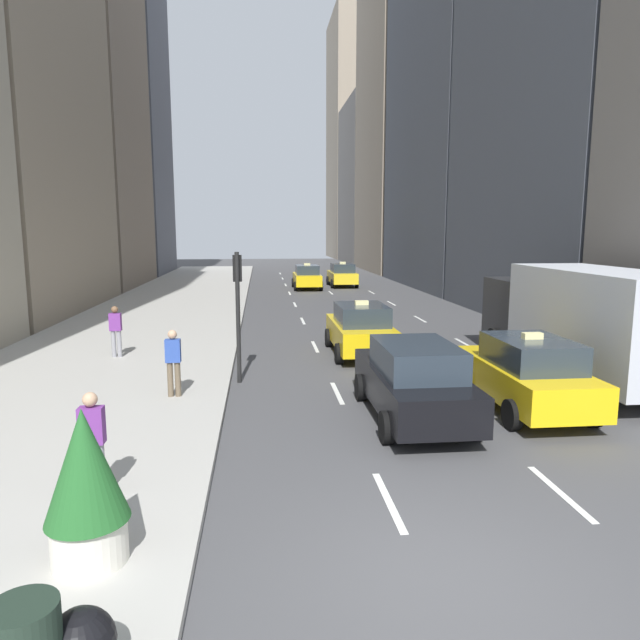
# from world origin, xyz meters

# --- Properties ---
(ground_plane) EXTENTS (160.00, 160.00, 0.00)m
(ground_plane) POSITION_xyz_m (0.00, 0.00, 0.00)
(ground_plane) COLOR #474749
(sidewalk_left) EXTENTS (8.00, 66.00, 0.15)m
(sidewalk_left) POSITION_xyz_m (-7.00, 27.00, 0.07)
(sidewalk_left) COLOR #ADAAA3
(sidewalk_left) RESTS_ON ground
(lane_markings) EXTENTS (5.72, 56.00, 0.01)m
(lane_markings) POSITION_xyz_m (2.60, 23.00, 0.01)
(lane_markings) COLOR white
(lane_markings) RESTS_ON ground
(building_row_right) EXTENTS (6.00, 89.15, 37.74)m
(building_row_right) POSITION_xyz_m (12.00, 50.19, 14.72)
(building_row_right) COLOR slate
(building_row_right) RESTS_ON ground
(taxi_lead) EXTENTS (2.02, 4.40, 1.87)m
(taxi_lead) POSITION_xyz_m (1.20, 12.55, 0.88)
(taxi_lead) COLOR yellow
(taxi_lead) RESTS_ON ground
(taxi_second) EXTENTS (2.02, 4.40, 1.87)m
(taxi_second) POSITION_xyz_m (1.20, 34.74, 0.88)
(taxi_second) COLOR yellow
(taxi_second) RESTS_ON ground
(taxi_third) EXTENTS (2.02, 4.40, 1.87)m
(taxi_third) POSITION_xyz_m (4.00, 6.19, 0.88)
(taxi_third) COLOR yellow
(taxi_third) RESTS_ON ground
(taxi_fourth) EXTENTS (2.02, 4.40, 1.87)m
(taxi_fourth) POSITION_xyz_m (4.00, 36.35, 0.88)
(taxi_fourth) COLOR yellow
(taxi_fourth) RESTS_ON ground
(sedan_black_near) EXTENTS (2.02, 4.72, 1.76)m
(sedan_black_near) POSITION_xyz_m (1.20, 5.79, 0.89)
(sedan_black_near) COLOR black
(sedan_black_near) RESTS_ON ground
(box_truck) EXTENTS (2.58, 8.40, 3.15)m
(box_truck) POSITION_xyz_m (6.80, 8.87, 1.71)
(box_truck) COLOR #262628
(box_truck) RESTS_ON ground
(planter_with_shrub) EXTENTS (1.00, 1.00, 1.95)m
(planter_with_shrub) POSITION_xyz_m (-4.25, 0.55, 1.15)
(planter_with_shrub) COLOR silver
(planter_with_shrub) RESTS_ON sidewalk_left
(pedestrian_near_curb) EXTENTS (0.36, 0.22, 1.65)m
(pedestrian_near_curb) POSITION_xyz_m (-4.67, 2.30, 1.07)
(pedestrian_near_curb) COLOR gray
(pedestrian_near_curb) RESTS_ON sidewalk_left
(pedestrian_mid_block) EXTENTS (0.36, 0.22, 1.65)m
(pedestrian_mid_block) POSITION_xyz_m (-4.26, 7.64, 1.07)
(pedestrian_mid_block) COLOR brown
(pedestrian_mid_block) RESTS_ON sidewalk_left
(pedestrian_far_walking) EXTENTS (0.36, 0.22, 1.65)m
(pedestrian_far_walking) POSITION_xyz_m (-6.75, 12.33, 1.07)
(pedestrian_far_walking) COLOR gray
(pedestrian_far_walking) RESTS_ON sidewalk_left
(traffic_light_pole) EXTENTS (0.24, 0.42, 3.60)m
(traffic_light_pole) POSITION_xyz_m (-2.75, 9.42, 2.41)
(traffic_light_pole) COLOR black
(traffic_light_pole) RESTS_ON ground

